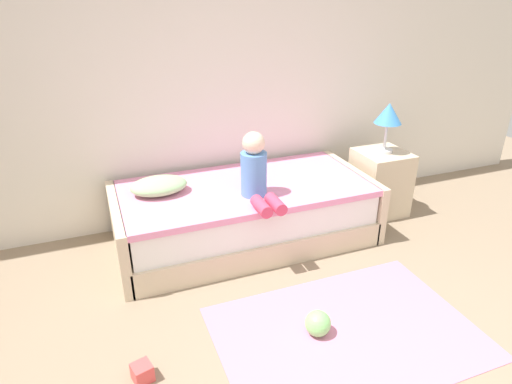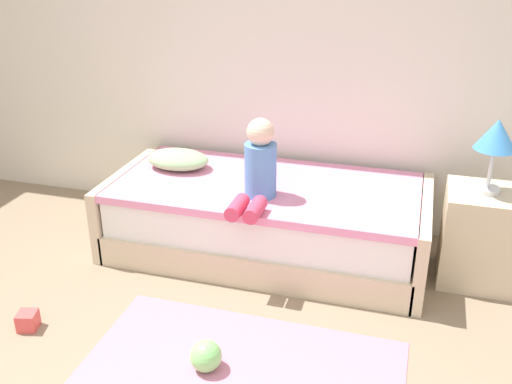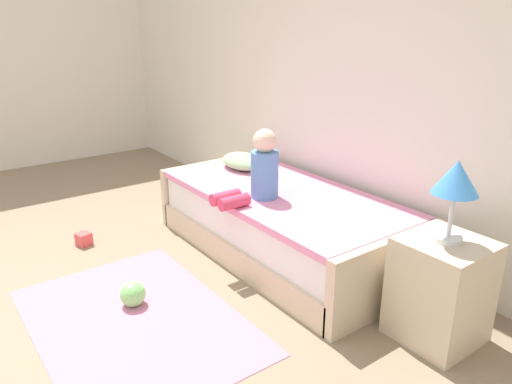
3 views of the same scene
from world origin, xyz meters
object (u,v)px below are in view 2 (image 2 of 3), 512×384
child_figure (258,168)px  toy_ball (206,356)px  pillow (178,159)px  toy_block (28,321)px  bed (266,218)px  table_lamp (496,138)px  nightstand (479,236)px

child_figure → toy_ball: 1.19m
pillow → toy_ball: (0.70, -1.34, -0.48)m
toy_block → bed: bearing=49.4°
table_lamp → toy_ball: bearing=-136.2°
pillow → toy_ball: bearing=-62.4°
pillow → toy_ball: size_ratio=2.72×
toy_ball → toy_block: bearing=178.4°
bed → pillow: bearing=171.5°
bed → table_lamp: bearing=1.4°
bed → child_figure: bearing=-88.0°
child_figure → pillow: child_figure is taller
child_figure → toy_ball: size_ratio=3.15×
toy_ball → bed: bearing=91.3°
nightstand → toy_ball: 1.85m
bed → child_figure: child_figure is taller
bed → nightstand: nightstand is taller
table_lamp → toy_block: bearing=-152.5°
table_lamp → pillow: size_ratio=1.02×
bed → nightstand: size_ratio=3.52×
table_lamp → toy_ball: size_ratio=2.78×
table_lamp → toy_block: table_lamp is taller
nightstand → table_lamp: size_ratio=1.33×
bed → nightstand: bearing=1.4°
toy_block → child_figure: bearing=43.2°
bed → toy_ball: size_ratio=13.05×
child_figure → pillow: 0.77m
bed → table_lamp: 1.52m
toy_block → pillow: bearing=74.4°
toy_ball → toy_block: toy_ball is taller
bed → table_lamp: table_lamp is taller
bed → toy_ball: 1.25m
child_figure → pillow: bearing=154.2°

